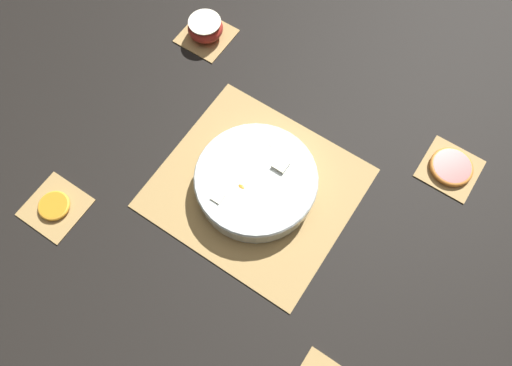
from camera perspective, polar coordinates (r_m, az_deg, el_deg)
name	(u,v)px	position (r m, az deg, el deg)	size (l,w,h in m)	color
ground_plane	(256,188)	(1.09, 0.00, -0.58)	(6.00, 6.00, 0.00)	black
bamboo_mat_center	(256,187)	(1.08, 0.00, -0.52)	(0.41, 0.38, 0.01)	#A8844C
coaster_mat_near_left	(55,207)	(1.15, -21.95, -2.57)	(0.12, 0.12, 0.01)	#A8844C
coaster_mat_far_left	(206,36)	(1.31, -5.69, 16.42)	(0.12, 0.12, 0.01)	#A8844C
coaster_mat_far_right	(450,169)	(1.18, 21.30, 1.55)	(0.12, 0.12, 0.01)	#A8844C
fruit_salad_bowl	(256,181)	(1.05, 0.02, 0.23)	(0.26, 0.26, 0.06)	silver
apple_half	(205,28)	(1.29, -5.81, 17.22)	(0.09, 0.09, 0.05)	#B72D23
orange_slice_whole	(54,206)	(1.14, -22.09, -2.43)	(0.07, 0.07, 0.01)	orange
grapefruit_slice	(452,167)	(1.18, 21.44, 1.74)	(0.10, 0.10, 0.01)	#B2231E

